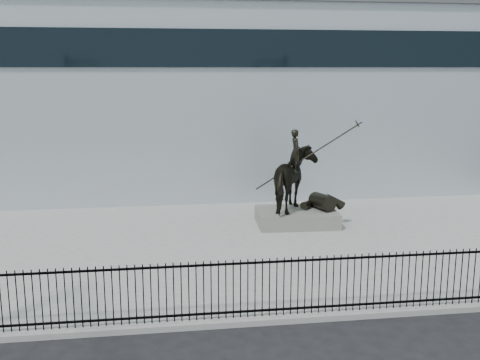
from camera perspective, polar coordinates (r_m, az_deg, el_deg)
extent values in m
plane|color=black|center=(13.14, -1.48, -16.80)|extent=(120.00, 120.00, 0.00)
cube|color=gray|center=(19.54, -3.89, -6.92)|extent=(30.00, 12.00, 0.15)
cube|color=#B5BDC5|center=(31.58, -5.79, 8.24)|extent=(44.00, 14.00, 9.00)
cube|color=black|center=(14.12, -2.09, -13.35)|extent=(22.00, 0.05, 0.05)
cube|color=black|center=(13.64, -2.13, -8.57)|extent=(22.00, 0.05, 0.05)
cube|color=black|center=(13.88, -2.11, -11.10)|extent=(22.00, 0.03, 1.50)
cube|color=#605E58|center=(22.11, 5.77, -3.79)|extent=(3.16, 2.25, 0.57)
imported|color=black|center=(21.77, 5.85, 0.05)|extent=(2.18, 2.52, 2.44)
imported|color=black|center=(21.56, 5.66, 2.95)|extent=(0.42, 0.62, 1.65)
cylinder|color=black|center=(21.68, 6.76, 2.31)|extent=(3.93, 0.24, 2.48)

